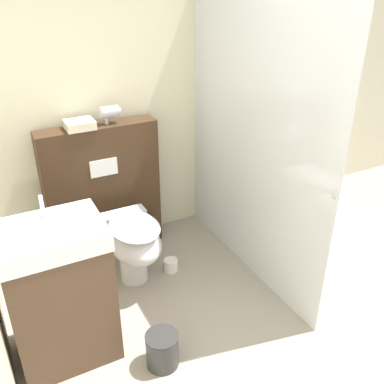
{
  "coord_description": "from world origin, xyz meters",
  "views": [
    {
      "loc": [
        -1.22,
        -1.31,
        2.2
      ],
      "look_at": [
        0.08,
        1.2,
        0.74
      ],
      "focal_mm": 40.0,
      "sensor_mm": 36.0,
      "label": 1
    }
  ],
  "objects_px": {
    "sink_vanity": "(60,293)",
    "toilet": "(134,244)",
    "hair_drier": "(111,112)",
    "waste_bin": "(162,350)"
  },
  "relations": [
    {
      "from": "toilet",
      "to": "hair_drier",
      "type": "distance_m",
      "value": 1.04
    },
    {
      "from": "sink_vanity",
      "to": "hair_drier",
      "type": "relative_size",
      "value": 6.25
    },
    {
      "from": "toilet",
      "to": "sink_vanity",
      "type": "distance_m",
      "value": 0.79
    },
    {
      "from": "waste_bin",
      "to": "toilet",
      "type": "bearing_deg",
      "value": 80.39
    },
    {
      "from": "hair_drier",
      "to": "toilet",
      "type": "bearing_deg",
      "value": -97.83
    },
    {
      "from": "hair_drier",
      "to": "sink_vanity",
      "type": "bearing_deg",
      "value": -124.95
    },
    {
      "from": "toilet",
      "to": "sink_vanity",
      "type": "relative_size",
      "value": 0.55
    },
    {
      "from": "toilet",
      "to": "waste_bin",
      "type": "distance_m",
      "value": 0.88
    },
    {
      "from": "toilet",
      "to": "waste_bin",
      "type": "xyz_separation_m",
      "value": [
        -0.14,
        -0.83,
        -0.24
      ]
    },
    {
      "from": "sink_vanity",
      "to": "toilet",
      "type": "bearing_deg",
      "value": 35.69
    }
  ]
}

